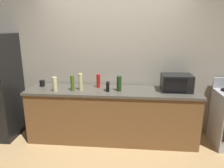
{
  "coord_description": "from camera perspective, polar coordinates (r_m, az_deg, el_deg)",
  "views": [
    {
      "loc": [
        0.31,
        -2.97,
        1.94
      ],
      "look_at": [
        0.0,
        0.4,
        1.0
      ],
      "focal_mm": 34.4,
      "sensor_mm": 36.0,
      "label": 1
    }
  ],
  "objects": [
    {
      "name": "bottle_vinegar",
      "position": [
        3.53,
        -8.35,
        0.57
      ],
      "size": [
        0.07,
        0.07,
        0.28
      ],
      "primitive_type": "cylinder",
      "color": "beige",
      "rests_on": "counter_run"
    },
    {
      "name": "cordless_phone",
      "position": [
        3.47,
        -1.13,
        -0.65
      ],
      "size": [
        0.06,
        0.11,
        0.15
      ],
      "primitive_type": "cube",
      "rotation": [
        0.0,
        0.0,
        0.06
      ],
      "color": "black",
      "rests_on": "counter_run"
    },
    {
      "name": "ground_plane",
      "position": [
        3.56,
        -0.62,
        -17.48
      ],
      "size": [
        8.0,
        8.0,
        0.0
      ],
      "primitive_type": "plane",
      "color": "tan"
    },
    {
      "name": "bottle_olive_oil",
      "position": [
        3.53,
        -10.48,
        0.24
      ],
      "size": [
        0.06,
        0.06,
        0.25
      ],
      "primitive_type": "cylinder",
      "color": "#4C6B19",
      "rests_on": "counter_run"
    },
    {
      "name": "mug_black",
      "position": [
        3.93,
        -18.05,
        0.2
      ],
      "size": [
        0.09,
        0.09,
        0.11
      ],
      "primitive_type": "cylinder",
      "color": "black",
      "rests_on": "counter_run"
    },
    {
      "name": "bottle_hand_soap",
      "position": [
        3.55,
        -14.95,
        -0.06
      ],
      "size": [
        0.07,
        0.07,
        0.24
      ],
      "primitive_type": "cylinder",
      "color": "beige",
      "rests_on": "counter_run"
    },
    {
      "name": "back_wall",
      "position": [
        3.84,
        0.56,
        6.68
      ],
      "size": [
        6.4,
        0.1,
        2.7
      ],
      "primitive_type": "cube",
      "color": "#B2A893",
      "rests_on": "ground_plane"
    },
    {
      "name": "counter_run",
      "position": [
        3.7,
        0.0,
        -8.21
      ],
      "size": [
        2.84,
        0.64,
        0.9
      ],
      "color": "brown",
      "rests_on": "ground_plane"
    },
    {
      "name": "bottle_hot_sauce",
      "position": [
        3.66,
        -3.65,
        0.84
      ],
      "size": [
        0.06,
        0.06,
        0.23
      ],
      "primitive_type": "cylinder",
      "color": "red",
      "rests_on": "counter_run"
    },
    {
      "name": "bottle_wine",
      "position": [
        3.46,
        1.9,
        0.13
      ],
      "size": [
        0.08,
        0.08,
        0.25
      ],
      "primitive_type": "cylinder",
      "color": "#1E3F19",
      "rests_on": "counter_run"
    },
    {
      "name": "microwave",
      "position": [
        3.61,
        16.75,
        0.33
      ],
      "size": [
        0.48,
        0.35,
        0.27
      ],
      "color": "black",
      "rests_on": "counter_run"
    }
  ]
}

